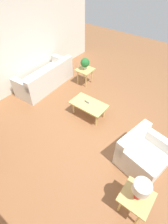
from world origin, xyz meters
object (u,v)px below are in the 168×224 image
sofa (46,79)px  potted_plant (85,63)px  side_table_lamp (136,199)px  coffee_table (89,105)px  side_table_plant (85,71)px  table_lamp (141,189)px  armchair (142,154)px

sofa → potted_plant: 1.43m
sofa → side_table_lamp: (-4.17, 1.83, 0.16)m
coffee_table → side_table_plant: 1.66m
sofa → table_lamp: table_lamp is taller
armchair → potted_plant: potted_plant is taller
armchair → coffee_table: (1.85, -0.53, 0.08)m
armchair → table_lamp: table_lamp is taller
armchair → side_table_plant: bearing=70.1°
sofa → side_table_plant: (-0.94, -0.97, 0.16)m
coffee_table → armchair: bearing=164.1°
sofa → potted_plant: (-0.94, -0.97, 0.48)m
armchair → side_table_lamp: (-0.30, 1.02, 0.17)m
side_table_plant → armchair: bearing=148.7°
armchair → side_table_plant: armchair is taller
side_table_lamp → potted_plant: bearing=-41.0°
sofa → table_lamp: (-4.17, 1.83, 0.56)m
potted_plant → armchair: bearing=148.7°
coffee_table → side_table_plant: bearing=-49.2°
coffee_table → side_table_lamp: size_ratio=1.80×
armchair → table_lamp: (-0.30, 1.02, 0.57)m
side_table_plant → side_table_lamp: same height
potted_plant → table_lamp: 4.28m
coffee_table → table_lamp: 2.69m
sofa → armchair: size_ratio=1.86×
coffee_table → side_table_lamp: 2.65m
side_table_lamp → table_lamp: table_lamp is taller
armchair → potted_plant: 3.47m
table_lamp → sofa: bearing=-23.7°
coffee_table → table_lamp: size_ratio=2.21×
sofa → coffee_table: bearing=78.6°
armchair → side_table_plant: size_ratio=2.05×
coffee_table → table_lamp: (-2.14, 1.55, 0.50)m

